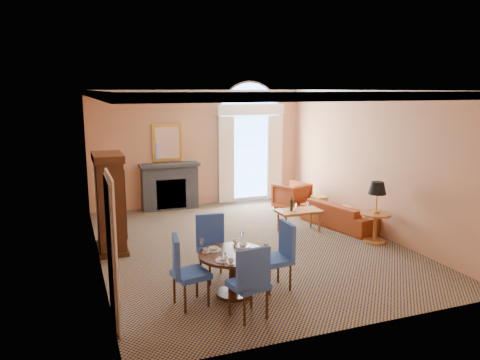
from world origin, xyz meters
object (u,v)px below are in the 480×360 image
object	(u,v)px
coffee_table	(299,212)
side_table	(376,205)
armchair	(292,196)
dining_table	(234,264)
sofa	(341,214)
armoire	(110,205)

from	to	relation	value
coffee_table	side_table	xyz separation A→B (m)	(1.18, -1.24, 0.36)
side_table	armchair	bearing A→B (deg)	98.04
dining_table	armchair	distance (m)	5.57
dining_table	side_table	world-z (taller)	side_table
sofa	coffee_table	world-z (taller)	coffee_table
armoire	coffee_table	world-z (taller)	armoire
dining_table	armchair	xyz separation A→B (m)	(3.28, 4.50, -0.15)
armchair	sofa	bearing A→B (deg)	80.53
armchair	side_table	bearing A→B (deg)	76.62
armchair	side_table	distance (m)	3.15
armoire	dining_table	distance (m)	3.30
dining_table	side_table	size ratio (longest dim) A/B	0.86
armoire	armchair	world-z (taller)	armoire
armoire	dining_table	bearing A→B (deg)	-60.57
armoire	side_table	size ratio (longest dim) A/B	1.54
dining_table	side_table	distance (m)	3.98
coffee_table	side_table	bearing A→B (deg)	-46.36
sofa	armchair	world-z (taller)	armchair
armoire	sofa	world-z (taller)	armoire
armoire	coffee_table	distance (m)	4.18
dining_table	coffee_table	world-z (taller)	dining_table
armchair	coffee_table	size ratio (longest dim) A/B	0.81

